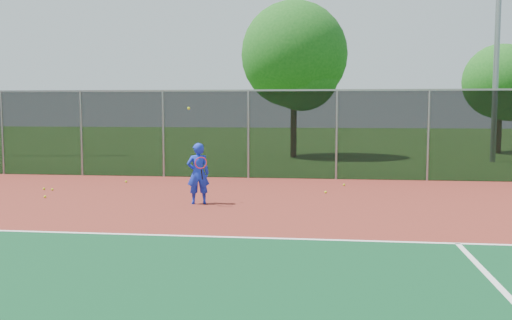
{
  "coord_description": "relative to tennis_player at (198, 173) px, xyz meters",
  "views": [
    {
      "loc": [
        -0.36,
        -7.35,
        2.46
      ],
      "look_at": [
        -1.88,
        5.0,
        1.3
      ],
      "focal_mm": 40.0,
      "sensor_mm": 36.0,
      "label": 1
    }
  ],
  "objects": [
    {
      "name": "practice_ball_6",
      "position": [
        3.76,
        3.75,
        -0.74
      ],
      "size": [
        0.07,
        0.07,
        0.07
      ],
      "primitive_type": "sphere",
      "color": "#C7E01A",
      "rests_on": "court_apron"
    },
    {
      "name": "fence_back",
      "position": [
        3.54,
        5.4,
        0.77
      ],
      "size": [
        30.0,
        0.06,
        3.03
      ],
      "color": "black",
      "rests_on": "court_apron"
    },
    {
      "name": "practice_ball_0",
      "position": [
        -4.75,
        1.7,
        -0.74
      ],
      "size": [
        0.07,
        0.07,
        0.07
      ],
      "primitive_type": "sphere",
      "color": "#C7E01A",
      "rests_on": "court_apron"
    },
    {
      "name": "court_apron",
      "position": [
        3.54,
        -4.6,
        -0.78
      ],
      "size": [
        30.0,
        20.0,
        0.02
      ],
      "primitive_type": "cube",
      "color": "maroon",
      "rests_on": "ground"
    },
    {
      "name": "tree_back_mid",
      "position": [
        12.36,
        17.44,
        2.81
      ],
      "size": [
        3.91,
        3.91,
        5.75
      ],
      "color": "#352413",
      "rests_on": "ground"
    },
    {
      "name": "tennis_player",
      "position": [
        0.0,
        0.0,
        0.0
      ],
      "size": [
        0.65,
        0.68,
        2.44
      ],
      "color": "#1730D7",
      "rests_on": "court_apron"
    },
    {
      "name": "practice_ball_7",
      "position": [
        3.19,
        2.14,
        -0.74
      ],
      "size": [
        0.07,
        0.07,
        0.07
      ],
      "primitive_type": "sphere",
      "color": "#C7E01A",
      "rests_on": "court_apron"
    },
    {
      "name": "tree_back_left",
      "position": [
        1.71,
        13.89,
        3.95
      ],
      "size": [
        5.15,
        5.15,
        7.57
      ],
      "color": "#352413",
      "rests_on": "ground"
    },
    {
      "name": "practice_ball_4",
      "position": [
        -5.05,
        1.79,
        -0.74
      ],
      "size": [
        0.07,
        0.07,
        0.07
      ],
      "primitive_type": "sphere",
      "color": "#C7E01A",
      "rests_on": "court_apron"
    },
    {
      "name": "floodlight_n",
      "position": [
        10.63,
        12.61,
        6.1
      ],
      "size": [
        0.9,
        0.4,
        12.24
      ],
      "color": "gray",
      "rests_on": "ground"
    },
    {
      "name": "practice_ball_5",
      "position": [
        -3.21,
        3.64,
        -0.74
      ],
      "size": [
        0.07,
        0.07,
        0.07
      ],
      "primitive_type": "sphere",
      "color": "#C7E01A",
      "rests_on": "court_apron"
    },
    {
      "name": "practice_ball_2",
      "position": [
        -4.3,
        0.38,
        -0.74
      ],
      "size": [
        0.07,
        0.07,
        0.07
      ],
      "primitive_type": "sphere",
      "color": "#C7E01A",
      "rests_on": "court_apron"
    },
    {
      "name": "ground",
      "position": [
        3.54,
        -6.6,
        -0.79
      ],
      "size": [
        120.0,
        120.0,
        0.0
      ],
      "primitive_type": "plane",
      "color": "#245017",
      "rests_on": "ground"
    }
  ]
}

